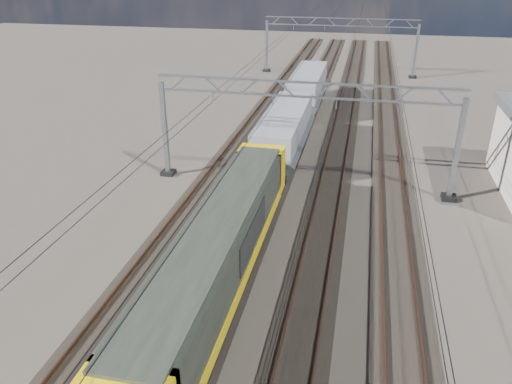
% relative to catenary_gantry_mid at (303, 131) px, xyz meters
% --- Properties ---
extents(ground, '(160.00, 160.00, 0.00)m').
position_rel_catenary_gantry_mid_xyz_m(ground, '(-0.00, -4.00, -3.91)').
color(ground, '#29241E').
rests_on(ground, ground).
extents(track_outer_west, '(2.60, 140.00, 0.30)m').
position_rel_catenary_gantry_mid_xyz_m(track_outer_west, '(-6.00, -4.00, -3.83)').
color(track_outer_west, black).
rests_on(track_outer_west, ground).
extents(track_loco, '(2.60, 140.00, 0.30)m').
position_rel_catenary_gantry_mid_xyz_m(track_loco, '(-2.00, -4.00, -3.83)').
color(track_loco, black).
rests_on(track_loco, ground).
extents(track_inner_east, '(2.60, 140.00, 0.30)m').
position_rel_catenary_gantry_mid_xyz_m(track_inner_east, '(2.00, -4.00, -3.83)').
color(track_inner_east, black).
rests_on(track_inner_east, ground).
extents(track_outer_east, '(2.60, 140.00, 0.30)m').
position_rel_catenary_gantry_mid_xyz_m(track_outer_east, '(6.00, -4.00, -3.83)').
color(track_outer_east, black).
rests_on(track_outer_east, ground).
extents(catenary_gantry_mid, '(19.90, 0.90, 7.11)m').
position_rel_catenary_gantry_mid_xyz_m(catenary_gantry_mid, '(0.00, 0.00, 0.00)').
color(catenary_gantry_mid, gray).
rests_on(catenary_gantry_mid, ground).
extents(catenary_gantry_far, '(19.90, 0.90, 7.11)m').
position_rel_catenary_gantry_mid_xyz_m(catenary_gantry_far, '(0.00, 36.00, 0.00)').
color(catenary_gantry_far, gray).
rests_on(catenary_gantry_far, ground).
extents(overhead_wires, '(12.03, 140.00, 0.53)m').
position_rel_catenary_gantry_mid_xyz_m(overhead_wires, '(-0.00, 4.00, 1.84)').
color(overhead_wires, black).
rests_on(overhead_wires, ground).
extents(locomotive, '(2.76, 21.10, 3.62)m').
position_rel_catenary_gantry_mid_xyz_m(locomotive, '(-2.00, -12.79, -1.58)').
color(locomotive, black).
rests_on(locomotive, ground).
extents(hopper_wagon_lead, '(3.38, 13.00, 3.25)m').
position_rel_catenary_gantry_mid_xyz_m(hopper_wagon_lead, '(-2.00, 4.90, -1.67)').
color(hopper_wagon_lead, black).
rests_on(hopper_wagon_lead, ground).
extents(hopper_wagon_mid, '(3.38, 13.00, 3.25)m').
position_rel_catenary_gantry_mid_xyz_m(hopper_wagon_mid, '(-2.00, 19.10, -1.67)').
color(hopper_wagon_mid, black).
rests_on(hopper_wagon_mid, ground).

